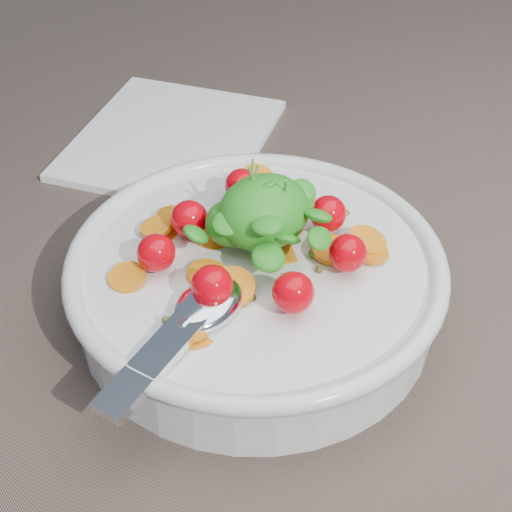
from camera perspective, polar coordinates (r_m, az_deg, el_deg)
ground at (r=0.54m, az=-0.57°, el=-3.90°), size 6.00×6.00×0.00m
bowl at (r=0.52m, az=-0.03°, el=-1.80°), size 0.27×0.25×0.11m
napkin at (r=0.71m, az=-6.18°, el=8.46°), size 0.24×0.23×0.01m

